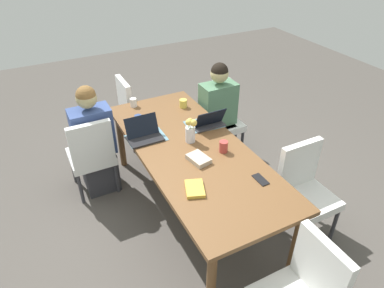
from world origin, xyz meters
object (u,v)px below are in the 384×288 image
object	(u,v)px
coffee_mug_centre_left	(183,103)
flower_vase	(191,130)
book_red_cover	(199,159)
phone_black	(261,180)
person_far_left_mid	(95,146)
laptop_near_left_near	(208,122)
chair_head_right_right_mid	(135,109)
coffee_mug_near_right	(138,120)
coffee_mug_centre_right	(223,147)
book_blue_cover	(195,189)
chair_far_left_mid	(92,153)
coffee_mug_near_left	(133,103)
person_near_left_near	(217,117)
dining_table	(192,155)
chair_near_left_near	(218,115)
chair_near_left_far	(304,187)
laptop_far_left_mid	(144,135)

from	to	relation	value
coffee_mug_centre_left	flower_vase	bearing A→B (deg)	159.78
book_red_cover	phone_black	xyz separation A→B (m)	(-0.45, -0.32, -0.02)
person_far_left_mid	flower_vase	xyz separation A→B (m)	(-0.68, -0.76, 0.34)
flower_vase	coffee_mug_centre_left	size ratio (longest dim) A/B	2.76
laptop_near_left_near	phone_black	size ratio (longest dim) A/B	2.13
chair_head_right_right_mid	coffee_mug_near_right	size ratio (longest dim) A/B	8.78
coffee_mug_centre_left	phone_black	world-z (taller)	coffee_mug_centre_left
person_far_left_mid	coffee_mug_centre_right	world-z (taller)	person_far_left_mid
chair_head_right_right_mid	book_blue_cover	size ratio (longest dim) A/B	4.50
chair_far_left_mid	laptop_near_left_near	size ratio (longest dim) A/B	2.81
coffee_mug_near_left	coffee_mug_near_right	size ratio (longest dim) A/B	0.92
chair_far_left_mid	book_red_cover	bearing A→B (deg)	-140.75
book_red_cover	chair_far_left_mid	bearing A→B (deg)	28.77
chair_head_right_right_mid	book_blue_cover	bearing A→B (deg)	175.01
person_near_left_near	phone_black	size ratio (longest dim) A/B	7.97
chair_head_right_right_mid	laptop_near_left_near	distance (m)	1.24
coffee_mug_near_right	coffee_mug_centre_right	distance (m)	0.95
dining_table	chair_head_right_right_mid	world-z (taller)	chair_head_right_right_mid
person_near_left_near	coffee_mug_centre_left	xyz separation A→B (m)	(0.03, 0.43, 0.27)
person_near_left_near	phone_black	xyz separation A→B (m)	(-1.38, 0.42, 0.23)
flower_vase	person_near_left_near	bearing A→B (deg)	-47.23
laptop_near_left_near	chair_near_left_near	bearing A→B (deg)	-40.73
chair_far_left_mid	book_red_cover	size ratio (longest dim) A/B	4.50
chair_near_left_near	chair_far_left_mid	xyz separation A→B (m)	(-0.09, 1.55, 0.00)
coffee_mug_centre_left	coffee_mug_centre_right	distance (m)	0.93
chair_near_left_far	book_red_cover	world-z (taller)	chair_near_left_far
chair_head_right_right_mid	flower_vase	bearing A→B (deg)	-175.10
chair_far_left_mid	laptop_far_left_mid	xyz separation A→B (m)	(-0.36, -0.45, 0.30)
dining_table	chair_near_left_near	world-z (taller)	chair_near_left_near
chair_near_left_far	chair_head_right_right_mid	world-z (taller)	same
chair_near_left_far	book_red_cover	bearing A→B (deg)	59.79
chair_near_left_far	laptop_near_left_near	world-z (taller)	laptop_near_left_near
chair_near_left_near	flower_vase	xyz separation A→B (m)	(-0.69, 0.73, 0.37)
chair_near_left_near	person_far_left_mid	size ratio (longest dim) A/B	0.75
chair_near_left_near	person_far_left_mid	distance (m)	1.49
chair_near_left_near	dining_table	bearing A→B (deg)	136.24
person_far_left_mid	coffee_mug_near_right	size ratio (longest dim) A/B	11.66
person_far_left_mid	coffee_mug_near_left	size ratio (longest dim) A/B	12.64
chair_far_left_mid	coffee_mug_near_right	world-z (taller)	chair_far_left_mid
chair_far_left_mid	coffee_mug_centre_right	size ratio (longest dim) A/B	8.45
chair_head_right_right_mid	coffee_mug_centre_right	size ratio (longest dim) A/B	8.45
person_near_left_near	coffee_mug_centre_right	world-z (taller)	person_near_left_near
chair_far_left_mid	coffee_mug_centre_left	distance (m)	1.10
chair_near_left_near	laptop_far_left_mid	world-z (taller)	laptop_far_left_mid
person_near_left_near	coffee_mug_centre_left	world-z (taller)	person_near_left_near
chair_near_left_near	coffee_mug_near_right	world-z (taller)	chair_near_left_near
coffee_mug_near_right	chair_far_left_mid	bearing A→B (deg)	79.70
coffee_mug_near_right	book_blue_cover	size ratio (longest dim) A/B	0.51
dining_table	chair_near_left_far	bearing A→B (deg)	-130.53
coffee_mug_near_left	coffee_mug_centre_left	bearing A→B (deg)	-118.79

